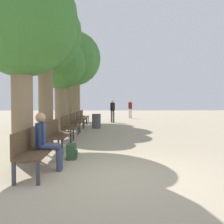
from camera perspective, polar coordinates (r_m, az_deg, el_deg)
The scene contains 18 objects.
ground_plane at distance 5.17m, azimuth 0.23°, elevation -14.29°, with size 80.00×80.00×0.00m, color tan.
bench_row_0 at distance 5.58m, azimuth -17.39°, elevation -7.57°, with size 0.52×1.86×0.91m.
bench_row_1 at distance 8.03m, azimuth -12.52°, elevation -4.55°, with size 0.52×1.86×0.91m.
bench_row_2 at distance 10.51m, azimuth -9.96°, elevation -2.94°, with size 0.52×1.86×0.91m.
bench_row_3 at distance 13.01m, azimuth -8.38°, elevation -1.94°, with size 0.52×1.86×0.91m.
bench_row_4 at distance 15.52m, azimuth -7.31°, elevation -1.26°, with size 0.52×1.86×0.91m.
bench_row_5 at distance 18.04m, azimuth -6.54°, elevation -0.77°, with size 0.52×1.86×0.91m.
tree_row_0 at distance 6.88m, azimuth -20.08°, elevation 18.71°, with size 2.80×2.80×4.91m.
tree_row_1 at distance 9.30m, azimuth -15.04°, elevation 16.37°, with size 2.54×2.54×5.13m.
tree_row_2 at distance 11.94m, azimuth -11.82°, elevation 10.40°, with size 2.37×2.37×4.46m.
tree_row_3 at distance 14.48m, azimuth -10.10°, elevation 12.06°, with size 3.24×3.24×5.62m.
tree_row_4 at distance 17.06m, azimuth -8.84°, elevation 11.90°, with size 3.61×3.61×6.19m.
tree_row_5 at distance 19.61m, azimuth -7.90°, elevation 10.88°, with size 2.47×2.47×5.75m.
person_seated at distance 5.57m, azimuth -14.82°, elevation -6.10°, with size 0.56×0.32×1.25m.
backpack at distance 6.63m, azimuth -9.20°, elevation -8.92°, with size 0.26×0.36×0.39m.
pedestrian_near at distance 18.13m, azimuth 0.13°, elevation 0.62°, with size 0.34×0.28×1.68m.
pedestrian_mid at distance 23.03m, azimuth 4.19°, elevation 0.98°, with size 0.34×0.23×1.70m.
trash_bin at distance 14.14m, azimuth -3.60°, elevation -2.09°, with size 0.50×0.50×0.81m.
Camera 1 is at (-0.18, -4.96, 1.47)m, focal length 40.00 mm.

